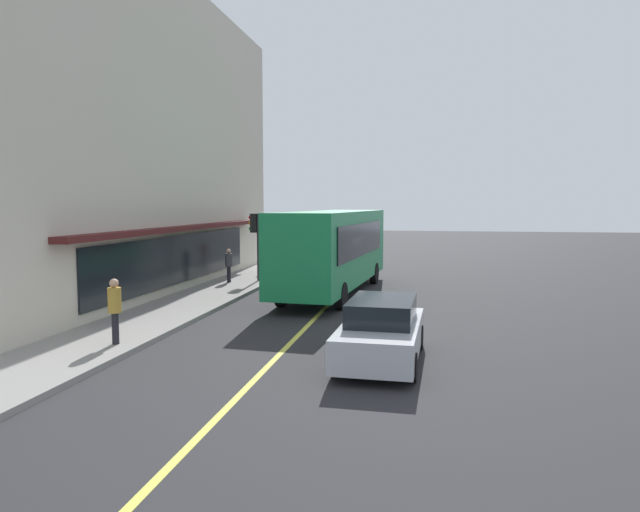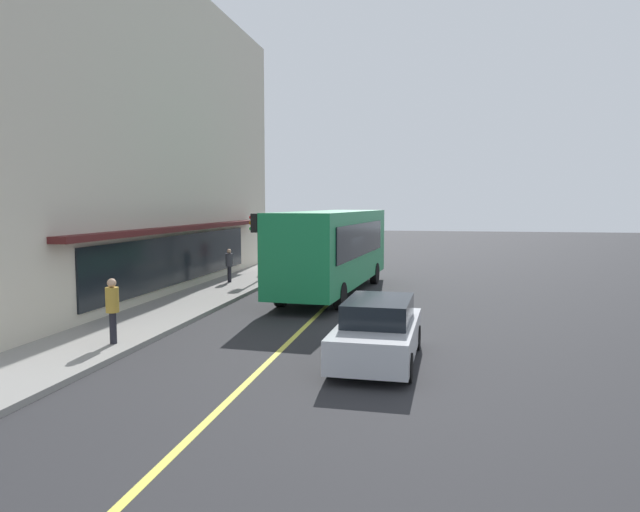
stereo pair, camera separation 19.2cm
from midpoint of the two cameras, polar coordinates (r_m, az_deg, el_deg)
The scene contains 10 objects.
ground at distance 23.18m, azimuth 1.16°, elevation -4.26°, with size 120.00×120.00×0.00m, color #28282B.
sidewalk at distance 24.52m, azimuth -10.74°, elevation -3.66°, with size 80.00×2.92×0.15m, color gray.
lane_centre_stripe at distance 23.18m, azimuth 1.16°, elevation -4.25°, with size 36.00×0.16×0.01m, color #D8D14C.
storefront_building at distance 27.35m, azimuth -22.81°, elevation 10.78°, with size 24.95×9.70×13.34m.
bus at distance 24.30m, azimuth 1.17°, elevation 0.89°, with size 11.29×3.36×3.50m.
traffic_light at distance 27.48m, azimuth -6.67°, elevation 2.50°, with size 0.30×0.52×3.20m.
car_silver at distance 14.04m, azimuth 5.71°, elevation -7.44°, with size 4.36×1.99×1.52m.
pedestrian_waiting at distance 27.18m, azimuth -9.22°, elevation -0.64°, with size 0.34×0.34×1.56m.
pedestrian_mid_block at distance 30.69m, azimuth -5.51°, elevation 0.23°, with size 0.34×0.34×1.70m.
pedestrian_at_corner at distance 15.97m, azimuth -19.99°, elevation -4.57°, with size 0.34×0.34×1.72m.
Camera 1 is at (-22.58, -3.62, 3.80)m, focal length 32.32 mm.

